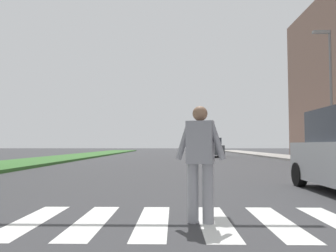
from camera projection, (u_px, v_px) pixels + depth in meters
The scene contains 7 objects.
ground_plane at pixel (176, 158), 27.72m from camera, with size 140.00×140.00×0.00m, color #38383A.
crosswalk at pixel (184, 222), 4.81m from camera, with size 4.95×2.20×0.01m.
median_strip at pixel (64, 158), 25.89m from camera, with size 4.03×64.00×0.15m, color #386B2D.
sidewalk_right at pixel (295, 158), 25.54m from camera, with size 3.00×64.00×0.15m, color #9E9991.
street_lamp_right at pixel (329, 83), 18.63m from camera, with size 1.02×0.24×7.50m.
pedestrian_performer at pixel (200, 158), 4.77m from camera, with size 0.74×0.34×1.69m.
sedan_midblock at pixel (212, 148), 30.24m from camera, with size 1.97×4.53×1.73m.
Camera 1 is at (-0.13, 2.17, 1.13)m, focal length 35.22 mm.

